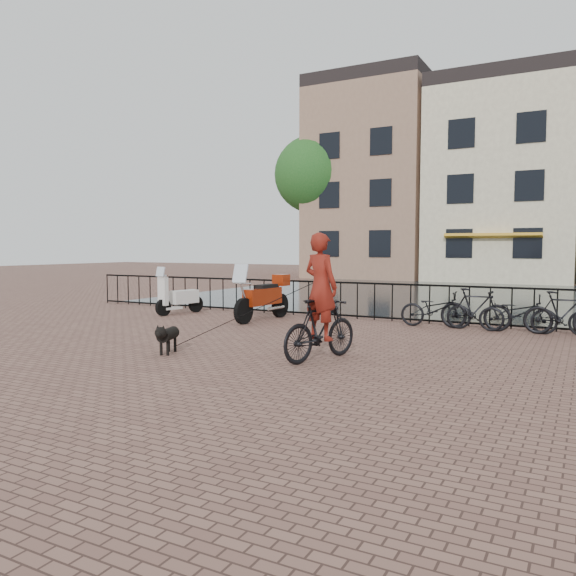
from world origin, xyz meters
The scene contains 14 objects.
ground centered at (0.00, 0.00, 0.00)m, with size 100.00×100.00×0.00m, color brown.
canal_water centered at (0.00, 17.30, 0.00)m, with size 20.00×20.00×0.00m, color black.
railing centered at (0.00, 8.00, 0.50)m, with size 20.00×0.05×1.02m.
canal_house_left centered at (-7.50, 30.00, 6.40)m, with size 7.50×9.00×12.80m.
canal_house_mid centered at (0.50, 30.00, 5.90)m, with size 8.00×9.50×11.80m.
tree_far_left centered at (-11.00, 27.00, 6.73)m, with size 5.04×5.04×9.27m.
cyclist centered at (1.00, 2.35, 0.99)m, with size 1.08×1.99×2.62m.
dog centered at (-1.78, 1.57, 0.29)m, with size 0.54×0.89×0.57m.
motorcycle centered at (-2.64, 6.47, 0.80)m, with size 0.72×2.26×1.59m.
scooter centered at (-5.57, 6.59, 0.73)m, with size 0.76×1.62×1.45m.
parked_bike_0 centered at (1.80, 7.40, 0.45)m, with size 0.60×1.72×0.90m, color black.
parked_bike_1 centered at (2.75, 7.40, 0.50)m, with size 0.47×1.66×1.00m, color black.
parked_bike_2 centered at (3.70, 7.40, 0.45)m, with size 0.60×1.72×0.90m, color black.
parked_bike_3 centered at (4.65, 7.40, 0.50)m, with size 0.47×1.66×1.00m, color black.
Camera 1 is at (5.11, -6.53, 1.99)m, focal length 35.00 mm.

